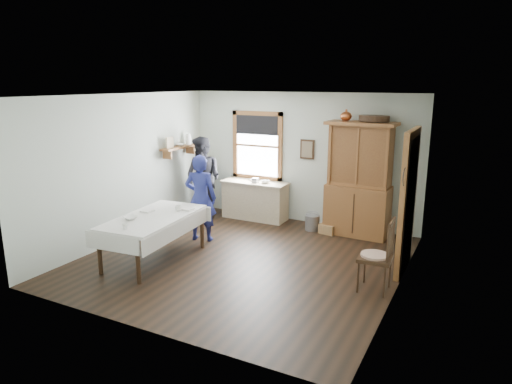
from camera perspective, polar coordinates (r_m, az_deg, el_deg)
room at (r=7.34m, az=-1.65°, el=1.39°), size 5.01×5.01×2.70m
window at (r=9.90m, az=0.16°, el=6.25°), size 1.18×0.07×1.48m
doorway at (r=7.41m, az=18.60°, el=-0.71°), size 0.09×1.14×2.22m
wall_shelf at (r=9.84m, az=-9.49°, el=5.69°), size 0.24×1.00×0.44m
framed_picture at (r=9.44m, az=6.40°, el=5.32°), size 0.30×0.04×0.40m
rug_beater at (r=6.76m, az=18.17°, el=2.84°), size 0.01×0.27×0.27m
work_counter at (r=9.85m, az=-0.13°, el=-1.02°), size 1.43×0.55×0.82m
china_hutch at (r=8.87m, az=12.73°, el=1.52°), size 1.31×0.66×2.19m
dining_table at (r=7.77m, az=-12.59°, el=-5.66°), size 1.16×1.99×0.77m
spindle_chair at (r=6.69m, az=14.71°, el=-7.56°), size 0.53×0.53×1.08m
pail at (r=9.23m, az=7.04°, el=-3.80°), size 0.29×0.29×0.31m
wicker_basket at (r=9.08m, az=8.96°, el=-4.57°), size 0.35×0.28×0.19m
woman_blue at (r=8.50m, az=-6.92°, el=-1.14°), size 0.63×0.50×1.50m
figure_dark at (r=9.88m, az=-6.60°, el=1.38°), size 0.86×0.71×1.64m
table_cup_a at (r=7.86m, az=-9.67°, el=-2.02°), size 0.15×0.15×0.09m
table_cup_b at (r=7.09m, az=-16.04°, el=-4.12°), size 0.11×0.11×0.09m
table_bowl at (r=7.55m, az=-15.44°, el=-3.10°), size 0.28×0.28×0.06m
counter_book at (r=9.85m, az=-0.83°, el=1.49°), size 0.25×0.25×0.02m
counter_bowl at (r=9.60m, az=1.17°, el=1.29°), size 0.21×0.21×0.06m
shelf_bowl at (r=9.85m, az=-9.45°, el=5.84°), size 0.22×0.22×0.05m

